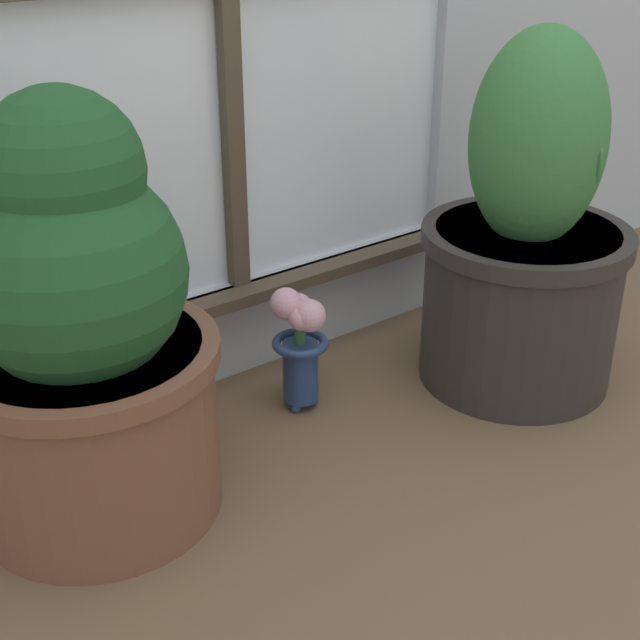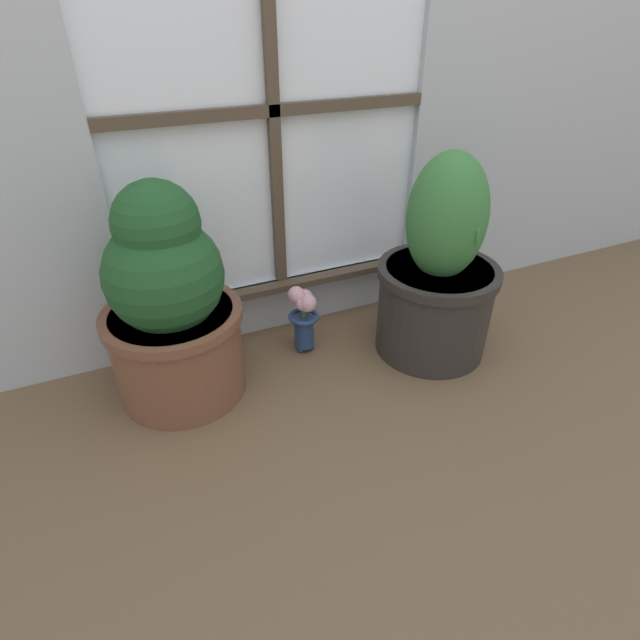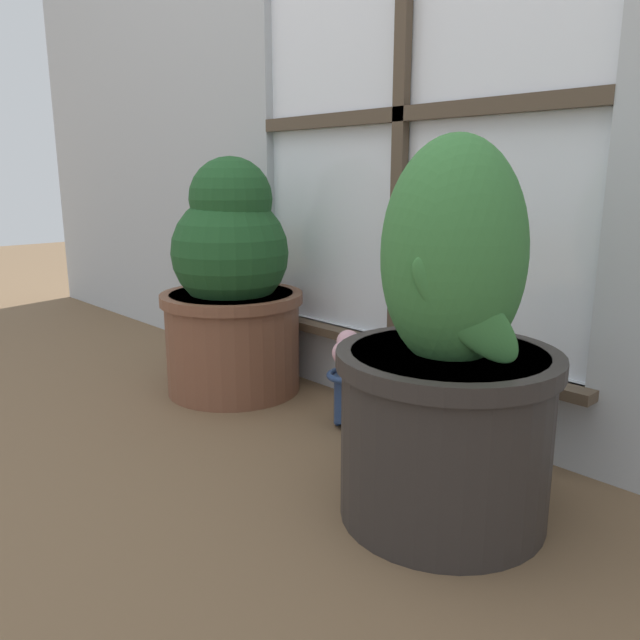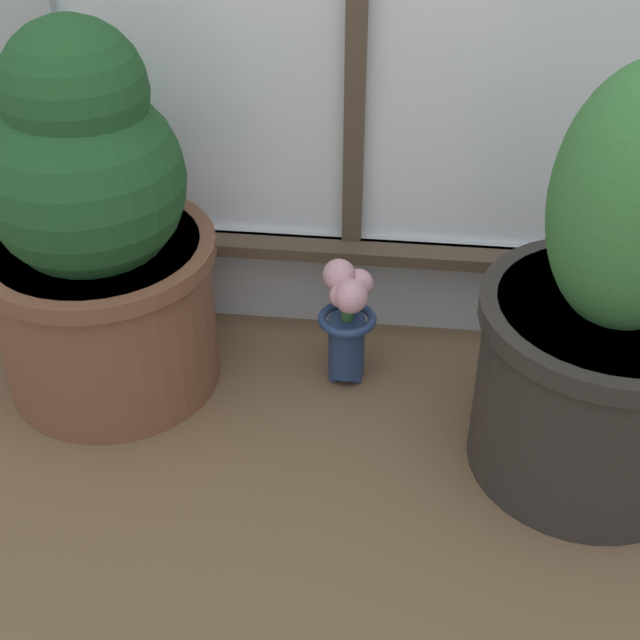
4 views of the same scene
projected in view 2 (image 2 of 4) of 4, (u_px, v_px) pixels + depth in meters
The scene contains 4 objects.
ground_plane at pixel (369, 445), 1.40m from camera, with size 10.00×10.00×0.00m, color brown.
potted_plant_left at pixel (171, 307), 1.44m from camera, with size 0.41×0.41×0.67m.
potted_plant_right at pixel (438, 278), 1.64m from camera, with size 0.40×0.40×0.69m.
flower_vase at pixel (303, 313), 1.70m from camera, with size 0.11×0.11×0.25m.
Camera 2 is at (-0.53, -0.84, 1.06)m, focal length 28.00 mm.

